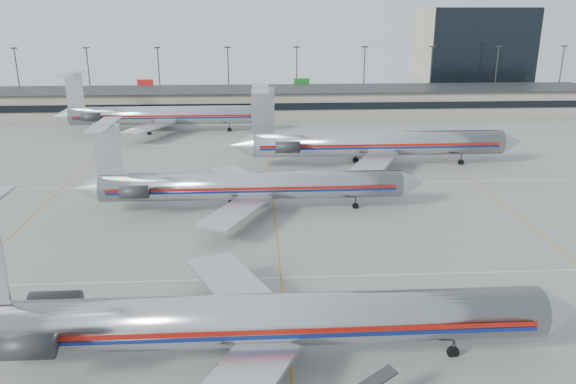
{
  "coord_description": "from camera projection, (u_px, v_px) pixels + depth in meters",
  "views": [
    {
      "loc": [
        -2.18,
        -38.26,
        24.32
      ],
      "look_at": [
        1.41,
        22.58,
        4.5
      ],
      "focal_mm": 35.0,
      "sensor_mm": 36.0,
      "label": 1
    }
  ],
  "objects": [
    {
      "name": "ground",
      "position": [
        287.0,
        336.0,
        43.96
      ],
      "size": [
        260.0,
        260.0,
        0.0
      ],
      "primitive_type": "plane",
      "color": "gray",
      "rests_on": "ground"
    },
    {
      "name": "apron_markings",
      "position": [
        281.0,
        278.0,
        53.45
      ],
      "size": [
        160.0,
        0.15,
        0.02
      ],
      "primitive_type": "cube",
      "color": "silver",
      "rests_on": "ground"
    },
    {
      "name": "terminal",
      "position": [
        264.0,
        102.0,
        135.99
      ],
      "size": [
        162.0,
        17.0,
        6.25
      ],
      "color": "gray",
      "rests_on": "ground"
    },
    {
      "name": "light_mast_row",
      "position": [
        263.0,
        73.0,
        147.63
      ],
      "size": [
        163.6,
        0.4,
        15.28
      ],
      "color": "#38383D",
      "rests_on": "ground"
    },
    {
      "name": "distant_building",
      "position": [
        472.0,
        52.0,
        165.09
      ],
      "size": [
        30.0,
        20.0,
        25.0
      ],
      "primitive_type": "cube",
      "color": "tan",
      "rests_on": "ground"
    },
    {
      "name": "jet_foreground",
      "position": [
        247.0,
        320.0,
        39.42
      ],
      "size": [
        47.06,
        27.71,
        12.32
      ],
      "color": "#BBBBC0",
      "rests_on": "ground"
    },
    {
      "name": "jet_second_row",
      "position": [
        245.0,
        185.0,
        70.36
      ],
      "size": [
        44.0,
        25.91,
        11.52
      ],
      "color": "#BBBBC0",
      "rests_on": "ground"
    },
    {
      "name": "jet_third_row",
      "position": [
        372.0,
        143.0,
        90.63
      ],
      "size": [
        47.81,
        29.41,
        13.07
      ],
      "color": "#BBBBC0",
      "rests_on": "ground"
    },
    {
      "name": "jet_back_row",
      "position": [
        160.0,
        115.0,
        115.93
      ],
      "size": [
        45.45,
        27.95,
        12.43
      ],
      "color": "#BBBBC0",
      "rests_on": "ground"
    }
  ]
}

